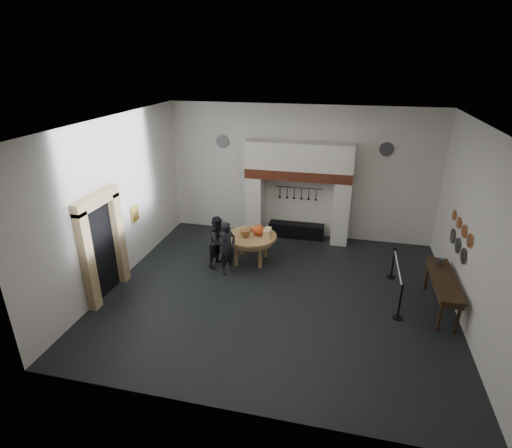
% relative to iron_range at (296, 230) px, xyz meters
% --- Properties ---
extents(floor, '(9.00, 8.00, 0.02)m').
position_rel_iron_range_xyz_m(floor, '(0.00, -3.72, -0.25)').
color(floor, black).
rests_on(floor, ground).
extents(ceiling, '(9.00, 8.00, 0.02)m').
position_rel_iron_range_xyz_m(ceiling, '(0.00, -3.72, 4.25)').
color(ceiling, silver).
rests_on(ceiling, wall_back).
extents(wall_back, '(9.00, 0.02, 4.50)m').
position_rel_iron_range_xyz_m(wall_back, '(0.00, 0.28, 2.00)').
color(wall_back, silver).
rests_on(wall_back, floor).
extents(wall_front, '(9.00, 0.02, 4.50)m').
position_rel_iron_range_xyz_m(wall_front, '(0.00, -7.72, 2.00)').
color(wall_front, silver).
rests_on(wall_front, floor).
extents(wall_left, '(0.02, 8.00, 4.50)m').
position_rel_iron_range_xyz_m(wall_left, '(-4.50, -3.72, 2.00)').
color(wall_left, silver).
rests_on(wall_left, floor).
extents(wall_right, '(0.02, 8.00, 4.50)m').
position_rel_iron_range_xyz_m(wall_right, '(4.50, -3.72, 2.00)').
color(wall_right, silver).
rests_on(wall_right, floor).
extents(chimney_pier_left, '(0.55, 0.70, 2.15)m').
position_rel_iron_range_xyz_m(chimney_pier_left, '(-1.48, -0.07, 0.82)').
color(chimney_pier_left, silver).
rests_on(chimney_pier_left, floor).
extents(chimney_pier_right, '(0.55, 0.70, 2.15)m').
position_rel_iron_range_xyz_m(chimney_pier_right, '(1.48, -0.07, 0.82)').
color(chimney_pier_right, silver).
rests_on(chimney_pier_right, floor).
extents(hearth_brick_band, '(3.50, 0.72, 0.32)m').
position_rel_iron_range_xyz_m(hearth_brick_band, '(0.00, -0.07, 2.06)').
color(hearth_brick_band, '#9E442B').
rests_on(hearth_brick_band, chimney_pier_left).
extents(chimney_hood, '(3.50, 0.70, 0.90)m').
position_rel_iron_range_xyz_m(chimney_hood, '(0.00, -0.07, 2.67)').
color(chimney_hood, silver).
rests_on(chimney_hood, hearth_brick_band).
extents(iron_range, '(1.90, 0.45, 0.50)m').
position_rel_iron_range_xyz_m(iron_range, '(0.00, 0.00, 0.00)').
color(iron_range, black).
rests_on(iron_range, floor).
extents(utensil_rail, '(1.60, 0.02, 0.02)m').
position_rel_iron_range_xyz_m(utensil_rail, '(0.00, 0.20, 1.50)').
color(utensil_rail, black).
rests_on(utensil_rail, wall_back).
extents(door_recess, '(0.04, 1.10, 2.50)m').
position_rel_iron_range_xyz_m(door_recess, '(-4.47, -4.72, 1.00)').
color(door_recess, black).
rests_on(door_recess, floor).
extents(door_jamb_near, '(0.22, 0.30, 2.60)m').
position_rel_iron_range_xyz_m(door_jamb_near, '(-4.38, -5.42, 1.05)').
color(door_jamb_near, tan).
rests_on(door_jamb_near, floor).
extents(door_jamb_far, '(0.22, 0.30, 2.60)m').
position_rel_iron_range_xyz_m(door_jamb_far, '(-4.38, -4.02, 1.05)').
color(door_jamb_far, tan).
rests_on(door_jamb_far, floor).
extents(door_lintel, '(0.22, 1.70, 0.30)m').
position_rel_iron_range_xyz_m(door_lintel, '(-4.38, -4.72, 2.40)').
color(door_lintel, tan).
rests_on(door_lintel, door_jamb_near).
extents(wall_plaque, '(0.05, 0.34, 0.44)m').
position_rel_iron_range_xyz_m(wall_plaque, '(-4.45, -2.92, 1.35)').
color(wall_plaque, gold).
rests_on(wall_plaque, wall_left).
extents(work_table, '(1.80, 1.80, 0.07)m').
position_rel_iron_range_xyz_m(work_table, '(-1.12, -2.10, 0.59)').
color(work_table, tan).
rests_on(work_table, floor).
extents(pumpkin, '(0.36, 0.36, 0.31)m').
position_rel_iron_range_xyz_m(pumpkin, '(-0.92, -2.00, 0.78)').
color(pumpkin, '#ED5221').
rests_on(pumpkin, work_table).
extents(cheese_block_big, '(0.22, 0.22, 0.24)m').
position_rel_iron_range_xyz_m(cheese_block_big, '(-0.62, -2.15, 0.74)').
color(cheese_block_big, '#DDC084').
rests_on(cheese_block_big, work_table).
extents(cheese_block_small, '(0.18, 0.18, 0.20)m').
position_rel_iron_range_xyz_m(cheese_block_small, '(-0.64, -1.85, 0.72)').
color(cheese_block_small, '#FAE995').
rests_on(cheese_block_small, work_table).
extents(wicker_basket, '(0.37, 0.37, 0.22)m').
position_rel_iron_range_xyz_m(wicker_basket, '(-1.27, -2.25, 0.73)').
color(wicker_basket, olive).
rests_on(wicker_basket, work_table).
extents(bread_loaf, '(0.31, 0.18, 0.13)m').
position_rel_iron_range_xyz_m(bread_loaf, '(-1.22, -1.75, 0.69)').
color(bread_loaf, '#AB6E3C').
rests_on(bread_loaf, work_table).
extents(visitor_near, '(0.61, 0.70, 1.60)m').
position_rel_iron_range_xyz_m(visitor_near, '(-1.61, -2.94, 0.55)').
color(visitor_near, black).
rests_on(visitor_near, floor).
extents(visitor_far, '(0.81, 0.91, 1.58)m').
position_rel_iron_range_xyz_m(visitor_far, '(-2.01, -2.54, 0.54)').
color(visitor_far, black).
rests_on(visitor_far, floor).
extents(side_table, '(0.55, 2.20, 0.06)m').
position_rel_iron_range_xyz_m(side_table, '(4.10, -3.52, 0.62)').
color(side_table, '#352513').
rests_on(side_table, floor).
extents(pewter_jug, '(0.12, 0.12, 0.22)m').
position_rel_iron_range_xyz_m(pewter_jug, '(4.10, -2.92, 0.76)').
color(pewter_jug, '#4C4D51').
rests_on(pewter_jug, side_table).
extents(copper_pan_a, '(0.03, 0.34, 0.34)m').
position_rel_iron_range_xyz_m(copper_pan_a, '(4.46, -3.52, 1.70)').
color(copper_pan_a, '#C6662D').
rests_on(copper_pan_a, wall_right).
extents(copper_pan_b, '(0.03, 0.32, 0.32)m').
position_rel_iron_range_xyz_m(copper_pan_b, '(4.46, -2.97, 1.70)').
color(copper_pan_b, '#C6662D').
rests_on(copper_pan_b, wall_right).
extents(copper_pan_c, '(0.03, 0.30, 0.30)m').
position_rel_iron_range_xyz_m(copper_pan_c, '(4.46, -2.42, 1.70)').
color(copper_pan_c, '#C6662D').
rests_on(copper_pan_c, wall_right).
extents(copper_pan_d, '(0.03, 0.28, 0.28)m').
position_rel_iron_range_xyz_m(copper_pan_d, '(4.46, -1.87, 1.70)').
color(copper_pan_d, '#C6662D').
rests_on(copper_pan_d, wall_right).
extents(pewter_plate_left, '(0.03, 0.40, 0.40)m').
position_rel_iron_range_xyz_m(pewter_plate_left, '(4.46, -3.32, 1.20)').
color(pewter_plate_left, '#4C4C51').
rests_on(pewter_plate_left, wall_right).
extents(pewter_plate_mid, '(0.03, 0.40, 0.40)m').
position_rel_iron_range_xyz_m(pewter_plate_mid, '(4.46, -2.72, 1.20)').
color(pewter_plate_mid, '#4C4C51').
rests_on(pewter_plate_mid, wall_right).
extents(pewter_plate_right, '(0.03, 0.40, 0.40)m').
position_rel_iron_range_xyz_m(pewter_plate_right, '(4.46, -2.12, 1.20)').
color(pewter_plate_right, '#4C4C51').
rests_on(pewter_plate_right, wall_right).
extents(pewter_plate_back_left, '(0.44, 0.03, 0.44)m').
position_rel_iron_range_xyz_m(pewter_plate_back_left, '(-2.70, 0.24, 2.95)').
color(pewter_plate_back_left, '#4C4C51').
rests_on(pewter_plate_back_left, wall_back).
extents(pewter_plate_back_right, '(0.44, 0.03, 0.44)m').
position_rel_iron_range_xyz_m(pewter_plate_back_right, '(2.70, 0.24, 2.95)').
color(pewter_plate_back_right, '#4C4C51').
rests_on(pewter_plate_back_right, wall_back).
extents(barrier_post_near, '(0.05, 0.05, 0.90)m').
position_rel_iron_range_xyz_m(barrier_post_near, '(3.06, -4.16, 0.20)').
color(barrier_post_near, black).
rests_on(barrier_post_near, floor).
extents(barrier_post_far, '(0.05, 0.05, 0.90)m').
position_rel_iron_range_xyz_m(barrier_post_far, '(3.06, -2.16, 0.20)').
color(barrier_post_far, black).
rests_on(barrier_post_far, floor).
extents(barrier_rope, '(0.04, 2.00, 0.04)m').
position_rel_iron_range_xyz_m(barrier_rope, '(3.06, -3.16, 0.60)').
color(barrier_rope, white).
rests_on(barrier_rope, barrier_post_near).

